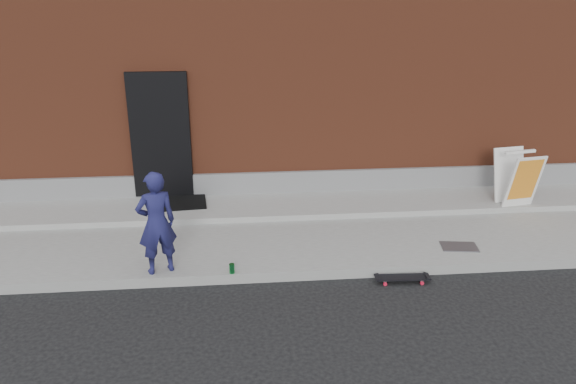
{
  "coord_description": "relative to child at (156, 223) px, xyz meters",
  "views": [
    {
      "loc": [
        -1.24,
        -6.92,
        3.9
      ],
      "look_at": [
        -0.52,
        0.8,
        1.05
      ],
      "focal_mm": 35.0,
      "sensor_mm": 36.0,
      "label": 1
    }
  ],
  "objects": [
    {
      "name": "ground",
      "position": [
        2.37,
        -0.2,
        -0.88
      ],
      "size": [
        80.0,
        80.0,
        0.0
      ],
      "primitive_type": "plane",
      "color": "black",
      "rests_on": "ground"
    },
    {
      "name": "pizza_sign",
      "position": [
        6.0,
        1.78,
        -0.14
      ],
      "size": [
        0.69,
        0.78,
        0.98
      ],
      "color": "white",
      "rests_on": "apron"
    },
    {
      "name": "doormat",
      "position": [
        0.07,
        2.36,
        -0.62
      ],
      "size": [
        0.98,
        0.82,
        0.03
      ],
      "primitive_type": "cube",
      "rotation": [
        0.0,
        0.0,
        0.09
      ],
      "color": "black",
      "rests_on": "apron"
    },
    {
      "name": "child",
      "position": [
        0.0,
        0.0,
        0.0
      ],
      "size": [
        0.62,
        0.52,
        1.46
      ],
      "primitive_type": "imported",
      "rotation": [
        0.0,
        0.0,
        3.51
      ],
      "color": "#1A1B4B",
      "rests_on": "sidewalk"
    },
    {
      "name": "sidewalk",
      "position": [
        2.37,
        1.3,
        -0.81
      ],
      "size": [
        20.0,
        3.0,
        0.15
      ],
      "primitive_type": "cube",
      "color": "gray",
      "rests_on": "ground"
    },
    {
      "name": "building",
      "position": [
        2.37,
        6.79,
        1.62
      ],
      "size": [
        20.0,
        8.1,
        5.0
      ],
      "color": "brown",
      "rests_on": "ground"
    },
    {
      "name": "skateboard",
      "position": [
        3.37,
        -0.36,
        -0.81
      ],
      "size": [
        0.75,
        0.23,
        0.08
      ],
      "color": "red",
      "rests_on": "ground"
    },
    {
      "name": "soda_can",
      "position": [
        1.0,
        -0.15,
        -0.66
      ],
      "size": [
        0.08,
        0.08,
        0.14
      ],
      "primitive_type": "cylinder",
      "rotation": [
        0.0,
        0.0,
        0.12
      ],
      "color": "#1A8439",
      "rests_on": "sidewalk"
    },
    {
      "name": "utility_plate",
      "position": [
        4.46,
        0.35,
        -0.72
      ],
      "size": [
        0.58,
        0.42,
        0.02
      ],
      "primitive_type": "cube",
      "rotation": [
        0.0,
        0.0,
        -0.15
      ],
      "color": "#59585D",
      "rests_on": "sidewalk"
    },
    {
      "name": "apron",
      "position": [
        2.37,
        2.2,
        -0.68
      ],
      "size": [
        20.0,
        1.2,
        0.1
      ],
      "primitive_type": "cube",
      "color": "gray",
      "rests_on": "sidewalk"
    }
  ]
}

